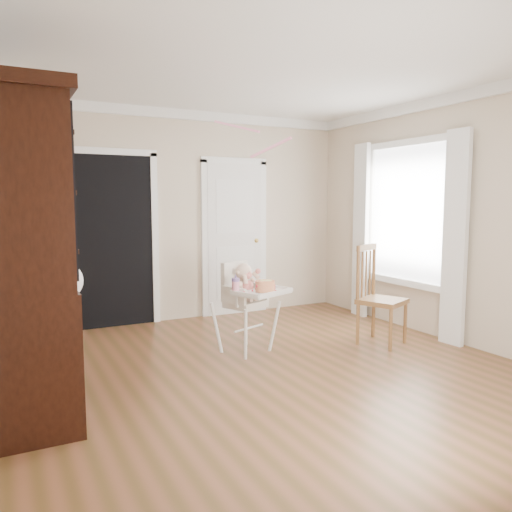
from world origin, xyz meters
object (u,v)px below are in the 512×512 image
china_cabinet (29,257)px  sippy_cup (236,285)px  high_chair (246,296)px  cake (265,286)px  dining_chair (379,298)px

china_cabinet → sippy_cup: bearing=13.7°
high_chair → cake: (0.10, -0.23, 0.13)m
sippy_cup → dining_chair: (1.61, -0.23, -0.23)m
china_cabinet → dining_chair: 3.52m
high_chair → dining_chair: (1.43, -0.38, -0.08)m
high_chair → china_cabinet: bearing=175.3°
high_chair → china_cabinet: (-2.03, -0.60, 0.57)m
high_chair → cake: high_chair is taller
sippy_cup → dining_chair: 1.64m
cake → china_cabinet: 2.20m
cake → dining_chair: (1.33, -0.15, -0.21)m
sippy_cup → china_cabinet: bearing=-166.3°
high_chair → dining_chair: 1.48m
cake → sippy_cup: 0.30m
high_chair → china_cabinet: china_cabinet is taller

